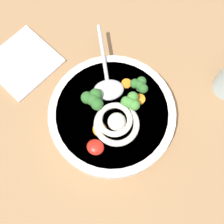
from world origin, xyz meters
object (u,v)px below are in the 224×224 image
at_px(noodle_pile, 116,122).
at_px(soup_bowl, 112,116).
at_px(soup_spoon, 108,83).
at_px(folded_napkin, 23,63).

bearing_deg(noodle_pile, soup_bowl, -48.07).
bearing_deg(soup_spoon, folded_napkin, 60.21).
distance_m(soup_bowl, noodle_pile, 0.04).
xyz_separation_m(noodle_pile, soup_spoon, (0.05, -0.07, -0.00)).
distance_m(noodle_pile, folded_napkin, 0.26).
bearing_deg(folded_napkin, noodle_pile, 167.57).
height_order(noodle_pile, soup_spoon, noodle_pile).
relative_size(soup_bowl, noodle_pile, 2.60).
bearing_deg(soup_bowl, noodle_pile, 131.93).
relative_size(noodle_pile, soup_spoon, 0.59).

